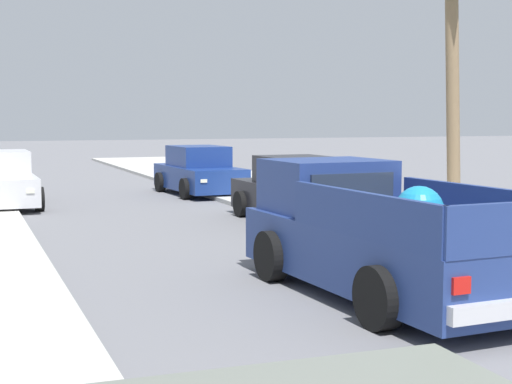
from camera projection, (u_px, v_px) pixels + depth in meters
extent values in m
cube|color=beige|center=(424.00, 227.00, 16.73)|extent=(4.88, 60.00, 0.12)
cube|color=silver|center=(382.00, 230.00, 16.36)|extent=(0.16, 60.00, 0.10)
cube|color=navy|center=(383.00, 253.00, 10.50)|extent=(2.17, 5.19, 0.80)
cube|color=navy|center=(327.00, 185.00, 11.88)|extent=(1.79, 1.58, 0.80)
cube|color=#283342|center=(352.00, 188.00, 11.18)|extent=(1.38, 0.13, 0.44)
cube|color=#283342|center=(304.00, 180.00, 12.57)|extent=(1.46, 0.13, 0.48)
cube|color=navy|center=(360.00, 215.00, 9.28)|extent=(0.26, 3.30, 0.56)
cube|color=navy|center=(480.00, 207.00, 10.02)|extent=(0.26, 3.30, 0.56)
cylinder|color=black|center=(271.00, 256.00, 11.52)|extent=(0.30, 0.77, 0.76)
cylinder|color=black|center=(382.00, 247.00, 12.31)|extent=(0.30, 0.77, 0.76)
cylinder|color=black|center=(379.00, 298.00, 8.85)|extent=(0.30, 0.77, 0.76)
cylinder|color=black|center=(511.00, 283.00, 9.64)|extent=(0.30, 0.77, 0.76)
cube|color=red|center=(461.00, 286.00, 7.84)|extent=(0.22, 0.05, 0.18)
sphere|color=#198CBF|center=(419.00, 210.00, 9.48)|extent=(0.61, 0.61, 0.61)
cube|color=silver|center=(0.00, 188.00, 20.91)|extent=(1.77, 4.20, 0.72)
cube|color=#283342|center=(1.00, 165.00, 20.04)|extent=(1.37, 0.08, 0.52)
cylinder|color=black|center=(39.00, 199.00, 20.05)|extent=(0.22, 0.64, 0.64)
cylinder|color=black|center=(31.00, 190.00, 22.47)|extent=(0.22, 0.64, 0.64)
cube|color=red|center=(19.00, 177.00, 23.09)|extent=(0.20, 0.04, 0.12)
cube|color=white|center=(30.00, 191.00, 19.17)|extent=(0.20, 0.04, 0.10)
cube|color=navy|center=(199.00, 178.00, 24.43)|extent=(1.97, 4.28, 0.72)
cube|color=navy|center=(198.00, 156.00, 24.45)|extent=(1.62, 2.17, 0.64)
cube|color=#283342|center=(209.00, 158.00, 23.57)|extent=(1.37, 0.15, 0.52)
cube|color=#283342|center=(188.00, 155.00, 25.34)|extent=(1.34, 0.15, 0.50)
cylinder|color=black|center=(241.00, 187.00, 23.63)|extent=(0.25, 0.65, 0.64)
cylinder|color=black|center=(185.00, 189.00, 22.90)|extent=(0.25, 0.65, 0.64)
cylinder|color=black|center=(212.00, 180.00, 26.00)|extent=(0.25, 0.65, 0.64)
cylinder|color=black|center=(160.00, 182.00, 25.27)|extent=(0.25, 0.65, 0.64)
cube|color=red|center=(196.00, 169.00, 26.60)|extent=(0.20, 0.05, 0.12)
cube|color=white|center=(243.00, 180.00, 22.75)|extent=(0.20, 0.05, 0.10)
cube|color=red|center=(161.00, 170.00, 26.09)|extent=(0.20, 0.05, 0.12)
cube|color=white|center=(204.00, 181.00, 22.25)|extent=(0.20, 0.05, 0.10)
cube|color=black|center=(297.00, 199.00, 18.04)|extent=(1.84, 4.23, 0.72)
cube|color=black|center=(299.00, 170.00, 17.88)|extent=(1.56, 2.13, 0.64)
cube|color=#283342|center=(282.00, 169.00, 18.78)|extent=(1.37, 0.11, 0.52)
cube|color=#283342|center=(318.00, 174.00, 16.99)|extent=(1.34, 0.11, 0.50)
cylinder|color=black|center=(241.00, 204.00, 18.93)|extent=(0.23, 0.64, 0.64)
cylinder|color=black|center=(307.00, 201.00, 19.60)|extent=(0.23, 0.64, 0.64)
cylinder|color=black|center=(285.00, 217.00, 16.53)|extent=(0.23, 0.64, 0.64)
cylinder|color=black|center=(358.00, 213.00, 17.20)|extent=(0.23, 0.64, 0.64)
cube|color=red|center=(313.00, 205.00, 15.85)|extent=(0.20, 0.04, 0.12)
cube|color=white|center=(240.00, 189.00, 19.75)|extent=(0.20, 0.04, 0.10)
cube|color=red|center=(366.00, 203.00, 16.32)|extent=(0.20, 0.04, 0.12)
cube|color=white|center=(284.00, 187.00, 20.21)|extent=(0.20, 0.04, 0.10)
cylinder|color=#846B4C|center=(453.00, 81.00, 19.71)|extent=(0.34, 0.75, 6.76)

